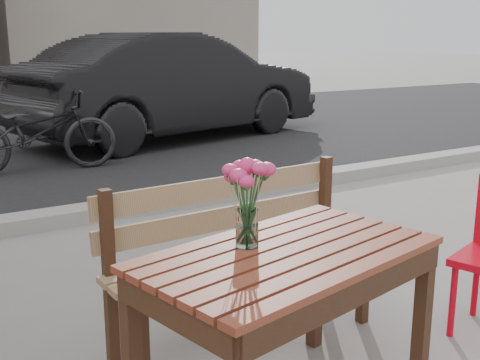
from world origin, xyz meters
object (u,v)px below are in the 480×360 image
object	(u,v)px
main_vase	(247,192)
bicycle	(37,132)
parked_car	(173,86)
main_table	(287,279)

from	to	relation	value
main_vase	bicycle	size ratio (longest dim) A/B	0.20
parked_car	bicycle	xyz separation A→B (m)	(-2.24, -1.28, -0.30)
main_vase	bicycle	distance (m)	4.88
main_table	parked_car	world-z (taller)	parked_car
main_table	main_vase	bearing A→B (deg)	121.06
main_table	parked_car	distance (m)	6.72
main_table	main_vase	xyz separation A→B (m)	(-0.11, 0.11, 0.32)
bicycle	main_vase	bearing A→B (deg)	-178.06
main_table	main_vase	size ratio (longest dim) A/B	3.64
main_vase	parked_car	xyz separation A→B (m)	(2.61, 6.12, -0.15)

